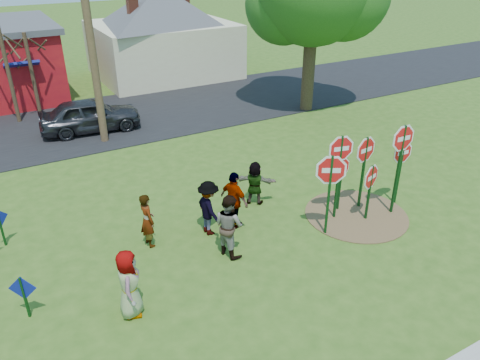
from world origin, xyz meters
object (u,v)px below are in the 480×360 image
Objects in this scene: stop_sign_b at (340,157)px; person_b at (147,220)px; utility_pole at (86,9)px; suv at (90,115)px; person_a at (129,284)px; stop_sign_c at (401,149)px; stop_sign_d at (365,155)px; stop_sign_a at (330,178)px.

person_b is (-5.50, 1.44, -1.28)m from stop_sign_b.
utility_pole reaches higher than stop_sign_b.
person_a is at bearing 175.80° from suv.
stop_sign_b is at bearing -64.65° from utility_pole.
stop_sign_c is (1.77, -0.66, 0.10)m from stop_sign_b.
stop_sign_b is 1.12× the size of stop_sign_d.
stop_sign_d reaches higher than person_b.
suv is at bearing 11.24° from person_a.
person_a is (-6.79, -0.99, -1.23)m from stop_sign_b.
utility_pole is at bearing 122.67° from stop_sign_c.
stop_sign_d reaches higher than suv.
utility_pole reaches higher than suv.
utility_pole is at bearing 112.75° from stop_sign_d.
stop_sign_d is (1.13, 0.13, -0.26)m from stop_sign_b.
stop_sign_b reaches higher than suv.
stop_sign_b is 1.16m from stop_sign_d.
stop_sign_a is 12.36m from suv.
stop_sign_a is 2.59m from stop_sign_c.
stop_sign_b is 5.83m from person_b.
person_a is at bearing 146.23° from person_b.
suv is at bearing -10.28° from person_b.
person_b is 0.16× the size of utility_pole.
stop_sign_c reaches higher than suv.
stop_sign_c is at bearing -67.07° from person_a.
stop_sign_c is 1.21× the size of stop_sign_d.
person_a is 1.06× the size of person_b.
utility_pole is (-5.71, 9.55, 3.57)m from stop_sign_d.
person_a is at bearing -146.44° from stop_sign_a.
stop_sign_a is at bearing -65.23° from person_a.
utility_pole is (-6.35, 10.33, 3.21)m from stop_sign_c.
stop_sign_b is at bearing 64.84° from stop_sign_a.
stop_sign_a is 5.22m from person_b.
utility_pole reaches higher than person_a.
person_a is 11.80m from utility_pole.
stop_sign_a is 6.09m from person_a.
stop_sign_b is 1.68× the size of person_a.
stop_sign_b reaches higher than person_a.
person_b is (-6.63, 1.31, -1.02)m from stop_sign_d.
stop_sign_c is 1.81× the size of person_a.
stop_sign_d is 12.49m from suv.
person_b is (-7.27, 2.10, -1.38)m from stop_sign_c.
stop_sign_a is 1.01m from stop_sign_b.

